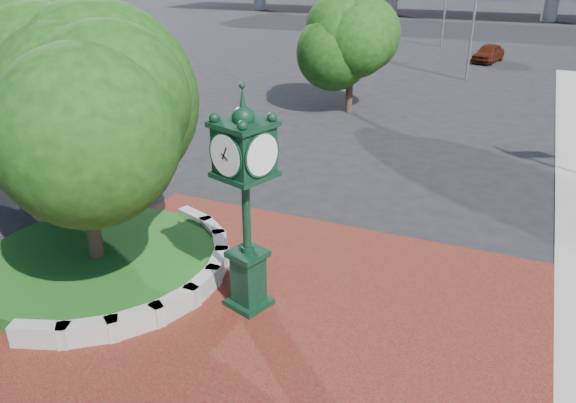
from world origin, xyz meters
The scene contains 9 objects.
ground centered at (0.00, 0.00, 0.00)m, with size 200.00×200.00×0.00m, color black.
plaza centered at (0.00, -1.00, 0.02)m, with size 12.00×12.00×0.04m, color maroon.
planter_wall centered at (-2.71, 0.00, 0.27)m, with size 2.96×6.77×0.54m.
grass_bed centered at (-5.00, 0.00, 0.20)m, with size 6.10×6.10×0.40m, color #144918.
tree_planter centered at (-5.00, 0.00, 3.72)m, with size 5.20×5.20×6.33m.
tree_northwest centered at (-13.00, 5.00, 4.12)m, with size 5.60×5.60×6.93m.
tree_street centered at (-4.00, 18.00, 3.24)m, with size 4.40×4.40×5.45m.
post_clock centered at (-0.59, 0.07, 2.85)m, with size 1.31×1.31×5.18m.
parked_car centered at (1.12, 36.58, 0.68)m, with size 1.60×3.98×1.36m, color #4D1A0B.
Camera 1 is at (4.72, -9.74, 7.59)m, focal length 35.00 mm.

